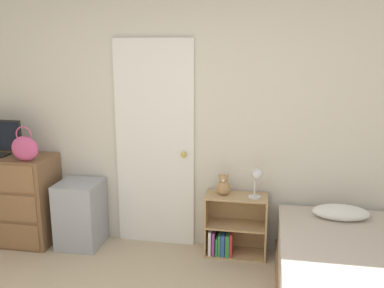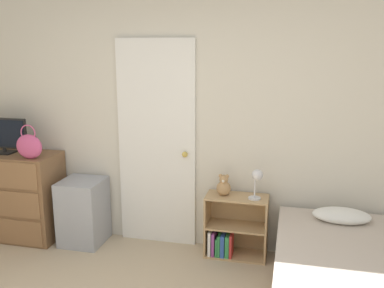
# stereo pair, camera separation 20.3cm
# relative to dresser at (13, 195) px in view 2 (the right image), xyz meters

# --- Properties ---
(wall_back) EXTENTS (10.00, 0.06, 2.55)m
(wall_back) POSITION_rel_dresser_xyz_m (1.69, 0.29, 0.82)
(wall_back) COLOR beige
(wall_back) RESTS_ON ground_plane
(door_closed) EXTENTS (0.78, 0.09, 2.05)m
(door_closed) POSITION_rel_dresser_xyz_m (1.51, 0.23, 0.57)
(door_closed) COLOR white
(door_closed) RESTS_ON ground_plane
(dresser) EXTENTS (0.99, 0.47, 0.90)m
(dresser) POSITION_rel_dresser_xyz_m (0.00, 0.00, 0.00)
(dresser) COLOR brown
(dresser) RESTS_ON ground_plane
(tv) EXTENTS (0.53, 0.16, 0.37)m
(tv) POSITION_rel_dresser_xyz_m (-0.04, -0.01, 0.64)
(tv) COLOR black
(tv) RESTS_ON dresser
(handbag) EXTENTS (0.27, 0.11, 0.34)m
(handbag) POSITION_rel_dresser_xyz_m (0.34, -0.14, 0.58)
(handbag) COLOR #C64C7F
(handbag) RESTS_ON dresser
(storage_bin) EXTENTS (0.41, 0.42, 0.66)m
(storage_bin) POSITION_rel_dresser_xyz_m (0.78, 0.02, -0.12)
(storage_bin) COLOR #999EA8
(storage_bin) RESTS_ON ground_plane
(bookshelf) EXTENTS (0.58, 0.28, 0.60)m
(bookshelf) POSITION_rel_dresser_xyz_m (2.29, 0.10, -0.20)
(bookshelf) COLOR tan
(bookshelf) RESTS_ON ground_plane
(teddy_bear) EXTENTS (0.14, 0.14, 0.21)m
(teddy_bear) POSITION_rel_dresser_xyz_m (2.21, 0.09, 0.24)
(teddy_bear) COLOR tan
(teddy_bear) RESTS_ON bookshelf
(desk_lamp) EXTENTS (0.13, 0.13, 0.29)m
(desk_lamp) POSITION_rel_dresser_xyz_m (2.52, 0.05, 0.35)
(desk_lamp) COLOR silver
(desk_lamp) RESTS_ON bookshelf
(bed) EXTENTS (1.09, 1.85, 0.61)m
(bed) POSITION_rel_dresser_xyz_m (3.26, -0.68, -0.20)
(bed) COLOR #996B47
(bed) RESTS_ON ground_plane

